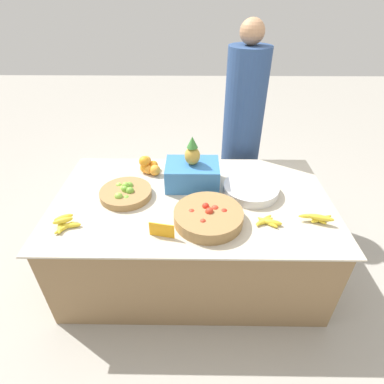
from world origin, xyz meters
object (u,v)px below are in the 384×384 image
metal_bowl (251,189)px  vendor_person (242,134)px  lime_bowl (126,193)px  tomato_basket (208,216)px  price_sign (162,230)px  produce_crate (192,172)px

metal_bowl → vendor_person: (0.02, 0.76, 0.08)m
lime_bowl → metal_bowl: 0.86m
tomato_basket → metal_bowl: 0.43m
tomato_basket → price_sign: tomato_basket is taller
price_sign → vendor_person: (0.60, 1.20, 0.06)m
tomato_basket → produce_crate: produce_crate is taller
tomato_basket → metal_bowl: (0.31, 0.31, -0.01)m
price_sign → vendor_person: 1.34m
produce_crate → vendor_person: (0.43, 0.65, 0.01)m
lime_bowl → tomato_basket: bearing=-24.9°
tomato_basket → produce_crate: bearing=103.6°
lime_bowl → vendor_person: size_ratio=0.21×
lime_bowl → produce_crate: size_ratio=0.93×
lime_bowl → vendor_person: vendor_person is taller
price_sign → tomato_basket: bearing=37.9°
metal_bowl → vendor_person: 0.76m
metal_bowl → lime_bowl: bearing=-176.6°
tomato_basket → vendor_person: (0.33, 1.06, 0.07)m
vendor_person → metal_bowl: bearing=-91.8°
metal_bowl → vendor_person: bearing=88.2°
produce_crate → price_sign: bearing=-107.2°
metal_bowl → tomato_basket: bearing=-134.8°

